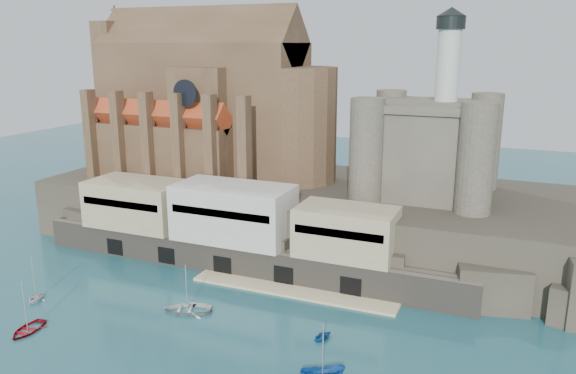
% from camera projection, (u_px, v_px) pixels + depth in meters
% --- Properties ---
extents(ground, '(300.00, 300.00, 0.00)m').
position_uv_depth(ground, '(216.00, 352.00, 63.46)').
color(ground, '#1A4C57').
rests_on(ground, ground).
extents(promontory, '(100.00, 36.00, 10.00)m').
position_uv_depth(promontory, '(327.00, 215.00, 97.50)').
color(promontory, '#2B2720').
rests_on(promontory, ground).
extents(quay, '(70.00, 12.00, 13.05)m').
position_uv_depth(quay, '(232.00, 230.00, 86.39)').
color(quay, '#60584D').
rests_on(quay, ground).
extents(church, '(47.00, 25.93, 30.51)m').
position_uv_depth(church, '(211.00, 109.00, 104.41)').
color(church, '#4B3623').
rests_on(church, promontory).
extents(castle_keep, '(21.20, 21.20, 29.30)m').
position_uv_depth(castle_keep, '(429.00, 144.00, 89.63)').
color(castle_keep, '#4D483C').
rests_on(castle_keep, promontory).
extents(boat_0, '(3.78, 1.48, 5.15)m').
position_uv_depth(boat_0, '(28.00, 331.00, 68.01)').
color(boat_0, '#98030E').
rests_on(boat_0, ground).
extents(boat_4, '(3.07, 2.25, 3.21)m').
position_uv_depth(boat_4, '(36.00, 301.00, 76.14)').
color(boat_4, silver).
rests_on(boat_4, ground).
extents(boat_6, '(2.84, 4.69, 6.33)m').
position_uv_depth(boat_6, '(187.00, 311.00, 73.17)').
color(boat_6, silver).
rests_on(boat_6, ground).
extents(boat_7, '(2.88, 2.38, 2.88)m').
position_uv_depth(boat_7, '(322.00, 339.00, 66.19)').
color(boat_7, navy).
rests_on(boat_7, ground).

